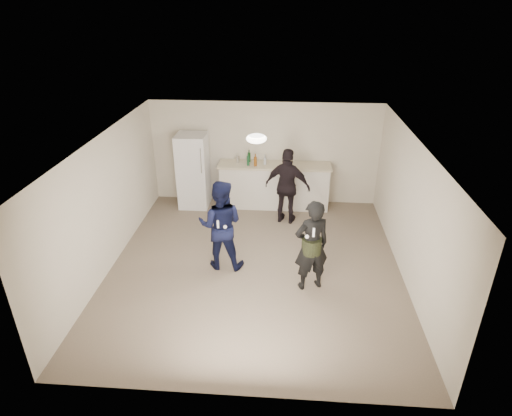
# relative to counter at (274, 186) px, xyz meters

# --- Properties ---
(floor) EXTENTS (6.00, 6.00, 0.00)m
(floor) POSITION_rel_counter_xyz_m (-0.26, -2.67, -0.53)
(floor) COLOR #6B5B4C
(floor) RESTS_ON ground
(ceiling) EXTENTS (6.00, 6.00, 0.00)m
(ceiling) POSITION_rel_counter_xyz_m (-0.26, -2.67, 1.98)
(ceiling) COLOR silver
(ceiling) RESTS_ON wall_back
(wall_back) EXTENTS (6.00, 0.00, 6.00)m
(wall_back) POSITION_rel_counter_xyz_m (-0.26, 0.33, 0.72)
(wall_back) COLOR beige
(wall_back) RESTS_ON floor
(wall_front) EXTENTS (6.00, 0.00, 6.00)m
(wall_front) POSITION_rel_counter_xyz_m (-0.26, -5.67, 0.72)
(wall_front) COLOR beige
(wall_front) RESTS_ON floor
(wall_left) EXTENTS (0.00, 6.00, 6.00)m
(wall_left) POSITION_rel_counter_xyz_m (-3.01, -2.67, 0.72)
(wall_left) COLOR beige
(wall_left) RESTS_ON floor
(wall_right) EXTENTS (0.00, 6.00, 6.00)m
(wall_right) POSITION_rel_counter_xyz_m (2.49, -2.67, 0.72)
(wall_right) COLOR beige
(wall_right) RESTS_ON floor
(counter) EXTENTS (2.60, 0.56, 1.05)m
(counter) POSITION_rel_counter_xyz_m (0.00, 0.00, 0.00)
(counter) COLOR silver
(counter) RESTS_ON floor
(counter_top) EXTENTS (2.68, 0.64, 0.04)m
(counter_top) POSITION_rel_counter_xyz_m (0.00, 0.00, 0.55)
(counter_top) COLOR beige
(counter_top) RESTS_ON counter
(fridge) EXTENTS (0.70, 0.70, 1.80)m
(fridge) POSITION_rel_counter_xyz_m (-1.95, -0.07, 0.38)
(fridge) COLOR white
(fridge) RESTS_ON floor
(fridge_handle) EXTENTS (0.02, 0.02, 0.60)m
(fridge_handle) POSITION_rel_counter_xyz_m (-1.67, -0.44, 0.78)
(fridge_handle) COLOR silver
(fridge_handle) RESTS_ON fridge
(ceiling_dome) EXTENTS (0.36, 0.36, 0.16)m
(ceiling_dome) POSITION_rel_counter_xyz_m (-0.26, -2.37, 1.93)
(ceiling_dome) COLOR white
(ceiling_dome) RESTS_ON ceiling
(shaker) EXTENTS (0.08, 0.08, 0.17)m
(shaker) POSITION_rel_counter_xyz_m (-0.89, 0.08, 0.65)
(shaker) COLOR silver
(shaker) RESTS_ON counter_top
(man) EXTENTS (0.87, 0.69, 1.75)m
(man) POSITION_rel_counter_xyz_m (-0.90, -2.68, 0.35)
(man) COLOR #101644
(man) RESTS_ON floor
(woman) EXTENTS (0.72, 0.59, 1.69)m
(woman) POSITION_rel_counter_xyz_m (0.75, -3.24, 0.32)
(woman) COLOR black
(woman) RESTS_ON floor
(camo_shorts) EXTENTS (0.34, 0.34, 0.28)m
(camo_shorts) POSITION_rel_counter_xyz_m (0.75, -3.24, 0.32)
(camo_shorts) COLOR #273317
(camo_shorts) RESTS_ON woman
(spectator) EXTENTS (1.10, 0.67, 1.74)m
(spectator) POSITION_rel_counter_xyz_m (0.32, -0.79, 0.35)
(spectator) COLOR black
(spectator) RESTS_ON floor
(remote_man) EXTENTS (0.04, 0.04, 0.15)m
(remote_man) POSITION_rel_counter_xyz_m (-0.90, -2.96, 0.53)
(remote_man) COLOR white
(remote_man) RESTS_ON man
(nunchuk_man) EXTENTS (0.07, 0.07, 0.07)m
(nunchuk_man) POSITION_rel_counter_xyz_m (-0.78, -2.93, 0.45)
(nunchuk_man) COLOR white
(nunchuk_man) RESTS_ON man
(remote_woman) EXTENTS (0.04, 0.04, 0.15)m
(remote_woman) POSITION_rel_counter_xyz_m (0.75, -3.49, 0.72)
(remote_woman) COLOR white
(remote_woman) RESTS_ON woman
(nunchuk_woman) EXTENTS (0.07, 0.07, 0.07)m
(nunchuk_woman) POSITION_rel_counter_xyz_m (0.65, -3.46, 0.62)
(nunchuk_woman) COLOR white
(nunchuk_woman) RESTS_ON woman
(bottle_cluster) EXTENTS (0.97, 0.39, 0.24)m
(bottle_cluster) POSITION_rel_counter_xyz_m (-0.32, -0.06, 0.67)
(bottle_cluster) COLOR brown
(bottle_cluster) RESTS_ON counter_top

